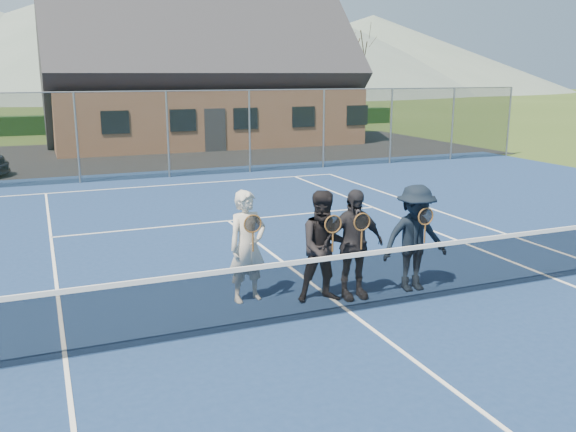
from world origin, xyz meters
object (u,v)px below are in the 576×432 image
Objects in this scene: clubhouse at (202,65)px; player_b at (325,247)px; player_c at (353,244)px; player_a at (247,246)px; tennis_net at (350,280)px; player_d at (415,238)px.

clubhouse is 23.95m from player_b.
player_c is at bearing -5.11° from player_b.
player_a is at bearing 156.71° from player_b.
player_c is at bearing 59.21° from tennis_net.
player_a is at bearing -102.96° from clubhouse.
player_b is at bearing -23.29° from player_a.
player_b is 1.61m from player_d.
player_a and player_d have the same top height.
player_c is 1.13m from player_d.
tennis_net is at bearing -120.79° from player_c.
player_b is 1.00× the size of player_c.
clubhouse is at bearing 81.12° from player_c.
clubhouse is 8.67× the size of player_d.
clubhouse is (4.00, 24.00, 3.45)m from tennis_net.
tennis_net is 6.49× the size of player_d.
tennis_net is 1.72m from player_a.
player_c is at bearing 176.70° from player_d.
clubhouse is at bearing 80.54° from tennis_net.
player_c reaches higher than tennis_net.
clubhouse reaches higher than tennis_net.
tennis_net is at bearing -40.84° from player_a.
player_c is (1.61, -0.53, -0.00)m from player_a.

